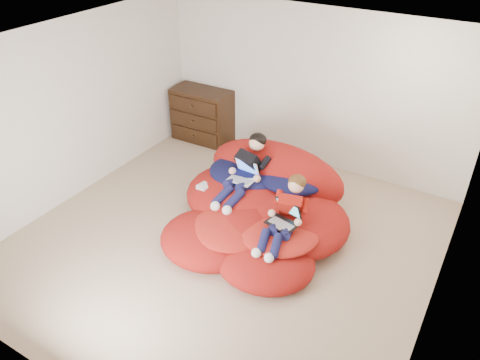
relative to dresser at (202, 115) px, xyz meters
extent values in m
cube|color=tan|center=(1.90, -2.22, -0.59)|extent=(5.10, 5.10, 0.25)
cube|color=silver|center=(1.90, 0.29, 0.78)|extent=(5.10, 0.02, 2.50)
cube|color=silver|center=(1.90, -4.73, 0.78)|extent=(5.10, 0.02, 2.50)
cube|color=silver|center=(-0.61, -2.22, 0.78)|extent=(0.02, 5.10, 2.50)
cube|color=silver|center=(4.41, -2.22, 0.78)|extent=(0.02, 5.10, 2.50)
cube|color=white|center=(1.90, -2.22, 2.04)|extent=(5.10, 5.10, 0.02)
cube|color=black|center=(0.00, 0.01, 0.00)|extent=(1.05, 0.54, 0.94)
cube|color=black|center=(0.00, -0.26, -0.28)|extent=(0.94, 0.04, 0.23)
cylinder|color=#4C3F26|center=(0.00, -0.28, -0.28)|extent=(0.03, 0.06, 0.03)
cube|color=black|center=(0.00, -0.26, 0.00)|extent=(0.94, 0.04, 0.23)
cylinder|color=#4C3F26|center=(0.00, -0.28, 0.00)|extent=(0.03, 0.06, 0.03)
cube|color=black|center=(0.00, -0.26, 0.28)|extent=(0.94, 0.04, 0.23)
cylinder|color=#4C3F26|center=(0.00, -0.28, 0.28)|extent=(0.03, 0.06, 0.03)
ellipsoid|color=#AC1813|center=(1.75, -1.48, -0.25)|extent=(1.69, 1.52, 0.61)
ellipsoid|color=#AC1813|center=(2.55, -1.64, -0.27)|extent=(1.53, 1.49, 0.55)
ellipsoid|color=#AC1813|center=(2.23, -2.03, -0.29)|extent=(1.53, 1.22, 0.49)
ellipsoid|color=#AC1813|center=(1.79, -2.44, -0.33)|extent=(1.26, 1.16, 0.42)
ellipsoid|color=#AC1813|center=(2.58, -2.41, -0.34)|extent=(1.22, 1.11, 0.40)
ellipsoid|color=#AC1813|center=(1.97, -0.99, -0.07)|extent=(2.07, 0.91, 0.91)
ellipsoid|color=#11133E|center=(1.66, -1.31, 0.01)|extent=(1.07, 0.88, 0.27)
ellipsoid|color=#11133E|center=(2.25, -1.20, 0.05)|extent=(0.99, 0.69, 0.24)
ellipsoid|color=red|center=(2.58, -2.06, -0.13)|extent=(1.02, 1.02, 0.18)
ellipsoid|color=red|center=(2.01, -2.31, -0.17)|extent=(0.98, 0.89, 0.18)
ellipsoid|color=white|center=(1.69, -0.85, 0.15)|extent=(0.49, 0.31, 0.31)
cube|color=black|center=(1.78, -1.34, 0.20)|extent=(0.39, 0.45, 0.47)
sphere|color=#ECAD90|center=(1.78, -1.21, 0.48)|extent=(0.22, 0.22, 0.22)
ellipsoid|color=black|center=(1.78, -1.18, 0.51)|extent=(0.24, 0.23, 0.18)
cylinder|color=#13153E|center=(1.69, -1.64, 0.04)|extent=(0.22, 0.37, 0.20)
cylinder|color=#13153E|center=(1.69, -1.95, 0.01)|extent=(0.19, 0.36, 0.23)
sphere|color=white|center=(1.69, -2.13, -0.05)|extent=(0.13, 0.13, 0.13)
cylinder|color=#13153E|center=(1.87, -1.64, 0.04)|extent=(0.22, 0.37, 0.20)
cylinder|color=#13153E|center=(1.87, -1.95, 0.01)|extent=(0.19, 0.36, 0.23)
sphere|color=white|center=(1.87, -2.13, -0.05)|extent=(0.13, 0.13, 0.13)
cube|color=#A6170E|center=(2.64, -1.88, 0.13)|extent=(0.35, 0.39, 0.43)
sphere|color=#ECAD90|center=(2.64, -1.77, 0.39)|extent=(0.20, 0.20, 0.20)
ellipsoid|color=#4C3014|center=(2.64, -1.75, 0.43)|extent=(0.22, 0.21, 0.17)
cylinder|color=#13153E|center=(2.55, -2.14, -0.02)|extent=(0.20, 0.34, 0.18)
cylinder|color=#13153E|center=(2.55, -2.42, -0.05)|extent=(0.18, 0.33, 0.21)
sphere|color=white|center=(2.55, -2.59, -0.11)|extent=(0.12, 0.12, 0.12)
cylinder|color=#13153E|center=(2.72, -2.14, -0.02)|extent=(0.20, 0.34, 0.18)
cylinder|color=#13153E|center=(2.72, -2.42, -0.05)|extent=(0.18, 0.33, 0.21)
sphere|color=white|center=(2.72, -2.59, -0.11)|extent=(0.12, 0.12, 0.12)
cube|color=silver|center=(1.78, -1.62, 0.11)|extent=(0.34, 0.24, 0.01)
cube|color=gray|center=(1.78, -1.63, 0.12)|extent=(0.29, 0.14, 0.00)
cube|color=silver|center=(1.78, -1.47, 0.23)|extent=(0.34, 0.10, 0.22)
cube|color=#3E6ED4|center=(1.78, -1.47, 0.23)|extent=(0.30, 0.08, 0.18)
cube|color=black|center=(2.64, -2.12, 0.04)|extent=(0.40, 0.32, 0.01)
cube|color=gray|center=(2.64, -2.14, 0.05)|extent=(0.32, 0.19, 0.00)
cube|color=black|center=(2.64, -1.96, 0.16)|extent=(0.37, 0.17, 0.24)
cube|color=#4FA1B8|center=(2.64, -1.96, 0.17)|extent=(0.32, 0.14, 0.19)
cube|color=silver|center=(1.31, -1.83, -0.05)|extent=(0.19, 0.19, 0.06)
camera|label=1|loc=(4.48, -6.16, 3.44)|focal=35.00mm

